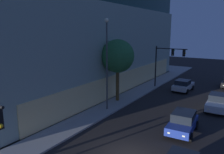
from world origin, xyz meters
The scene contains 7 objects.
modern_building centered at (14.11, 23.26, 7.37)m, with size 36.98×30.75×14.89m.
traffic_light_far_corner centered at (18.98, 4.06, 4.44)m, with size 0.33×4.49×5.96m.
street_lamp_sidewalk centered at (6.91, 6.28, 5.89)m, with size 0.44×0.44×9.35m.
sidewalk_tree centered at (10.12, 6.94, 5.39)m, with size 3.83×3.83×7.19m.
car_blue centered at (5.97, -1.88, 0.87)m, with size 4.25×2.24×1.68m.
car_white centered at (13.19, -3.55, 0.87)m, with size 4.40×2.21×1.72m.
car_silver centered at (19.10, 1.64, 0.80)m, with size 4.33×2.29×1.59m.
Camera 1 is at (-11.84, -6.27, 8.30)m, focal length 35.94 mm.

